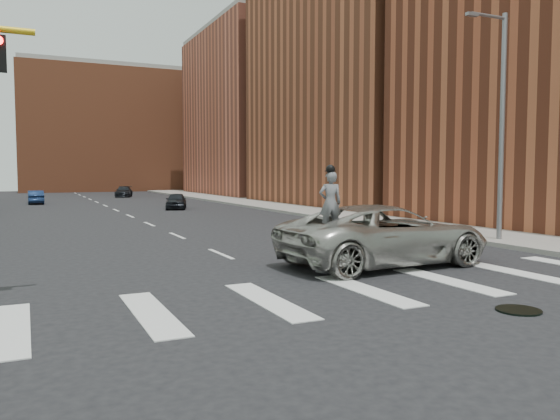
{
  "coord_description": "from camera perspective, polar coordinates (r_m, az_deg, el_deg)",
  "views": [
    {
      "loc": [
        -6.09,
        -9.89,
        2.85
      ],
      "look_at": [
        0.88,
        5.0,
        1.7
      ],
      "focal_mm": 35.0,
      "sensor_mm": 36.0,
      "label": 1
    }
  ],
  "objects": [
    {
      "name": "car_near",
      "position": [
        42.7,
        -10.8,
        0.95
      ],
      "size": [
        2.5,
        3.97,
        1.26
      ],
      "primitive_type": "imported",
      "rotation": [
        0.0,
        0.0,
        -0.29
      ],
      "color": "black",
      "rests_on": "ground"
    },
    {
      "name": "sidewalk_right",
      "position": [
        39.62,
        2.97,
        0.0
      ],
      "size": [
        5.0,
        90.0,
        0.18
      ],
      "primitive_type": "cube",
      "color": "gray",
      "rests_on": "ground"
    },
    {
      "name": "manhole",
      "position": [
        12.36,
        23.66,
        -9.57
      ],
      "size": [
        0.9,
        0.9,
        0.04
      ],
      "primitive_type": "cylinder",
      "color": "black",
      "rests_on": "ground"
    },
    {
      "name": "building_far",
      "position": [
        70.15,
        -1.35,
        9.85
      ],
      "size": [
        16.0,
        22.0,
        20.0
      ],
      "primitive_type": "cube",
      "color": "#BD5F46",
      "rests_on": "ground"
    },
    {
      "name": "stilt_performer",
      "position": [
        15.6,
        5.26,
        -2.0
      ],
      "size": [
        0.83,
        0.6,
        3.06
      ],
      "rotation": [
        0.0,
        0.0,
        2.87
      ],
      "color": "#332214",
      "rests_on": "ground"
    },
    {
      "name": "ground_plane",
      "position": [
        11.95,
        6.46,
        -9.81
      ],
      "size": [
        160.0,
        160.0,
        0.0
      ],
      "primitive_type": "plane",
      "color": "black",
      "rests_on": "ground"
    },
    {
      "name": "building_mid",
      "position": [
        49.63,
        10.24,
        14.56
      ],
      "size": [
        16.0,
        22.0,
        24.0
      ],
      "primitive_type": "cube",
      "color": "#9B5030",
      "rests_on": "ground"
    },
    {
      "name": "building_backdrop",
      "position": [
        88.93,
        -17.36,
        7.79
      ],
      "size": [
        26.0,
        14.0,
        18.0
      ],
      "primitive_type": "cube",
      "color": "#9B5030",
      "rests_on": "ground"
    },
    {
      "name": "car_mid",
      "position": [
        53.15,
        -24.16,
        1.22
      ],
      "size": [
        1.32,
        3.66,
        1.2
      ],
      "primitive_type": "imported",
      "rotation": [
        0.0,
        0.0,
        3.15
      ],
      "color": "navy",
      "rests_on": "ground"
    },
    {
      "name": "streetlight",
      "position": [
        23.35,
        22.03,
        8.74
      ],
      "size": [
        2.05,
        0.2,
        9.0
      ],
      "color": "slate",
      "rests_on": "ground"
    },
    {
      "name": "car_far",
      "position": [
        64.65,
        -16.01,
        1.86
      ],
      "size": [
        2.72,
        4.51,
        1.22
      ],
      "primitive_type": "imported",
      "rotation": [
        0.0,
        0.0,
        -0.25
      ],
      "color": "black",
      "rests_on": "ground"
    },
    {
      "name": "suv_crossing",
      "position": [
        16.92,
        10.91,
        -2.59
      ],
      "size": [
        6.82,
        3.37,
        1.86
      ],
      "primitive_type": "imported",
      "rotation": [
        0.0,
        0.0,
        1.61
      ],
      "color": "#AFADA6",
      "rests_on": "ground"
    }
  ]
}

